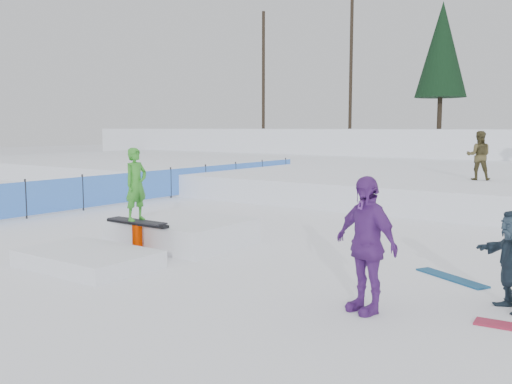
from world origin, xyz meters
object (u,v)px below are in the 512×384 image
Objects in this scene: safety_fence at (171,183)px; walker_olive at (479,156)px; spectator_purple at (366,244)px; jib_rail_feature at (158,235)px.

safety_fence is 10.47m from walker_olive.
spectator_purple is at bearing -34.87° from safety_fence.
safety_fence is at bearing 9.46° from walker_olive.
jib_rail_feature is (-3.50, -11.04, -1.29)m from walker_olive.
spectator_purple is at bearing 81.02° from walker_olive.
safety_fence is at bearing 132.20° from jib_rail_feature.
jib_rail_feature is at bearing 55.75° from walker_olive.
jib_rail_feature reaches higher than spectator_purple.
walker_olive is 0.85× the size of spectator_purple.
safety_fence is 13.41m from spectator_purple.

